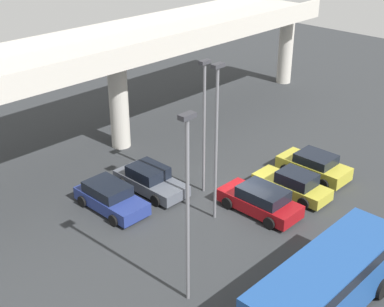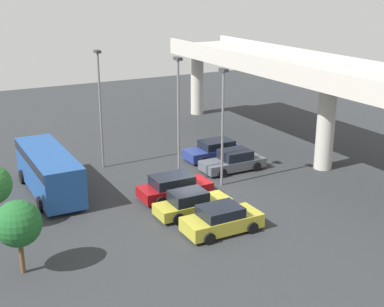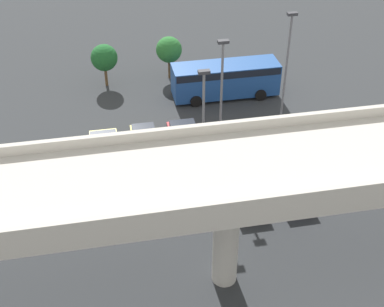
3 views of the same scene
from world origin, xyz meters
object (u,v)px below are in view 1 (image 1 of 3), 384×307
Objects in this scene: parked_car_3 at (293,184)px; shuttle_bus at (326,282)px; parked_car_0 at (110,197)px; parked_car_1 at (150,180)px; lamp_post_by_overpass at (188,199)px; parked_car_4 at (314,166)px; lamp_post_near_aisle at (216,133)px; lamp_post_mid_lot at (204,118)px; parked_car_2 at (260,200)px.

shuttle_bus reaches higher than parked_car_3.
parked_car_0 is 2.94m from parked_car_1.
parked_car_1 is at bearing 57.66° from lamp_post_by_overpass.
parked_car_3 is at bearing 52.22° from parked_car_0.
parked_car_4 is 12.52m from shuttle_bus.
parked_car_3 reaches higher than parked_car_0.
lamp_post_near_aisle is at bearing 73.53° from shuttle_bus.
lamp_post_mid_lot is 9.50m from lamp_post_by_overpass.
shuttle_bus is at bearing -56.15° from lamp_post_by_overpass.
lamp_post_by_overpass is (-5.69, -3.51, 0.02)m from lamp_post_near_aisle.
parked_car_4 is (8.32, -6.06, 0.02)m from parked_car_1.
parked_car_2 is 1.02× the size of parked_car_3.
shuttle_bus is 6.71m from lamp_post_by_overpass.
parked_car_4 is (2.85, 0.38, 0.03)m from parked_car_3.
lamp_post_near_aisle reaches higher than lamp_post_mid_lot.
parked_car_2 reaches higher than parked_car_0.
parked_car_0 is 8.40m from parked_car_2.
lamp_post_mid_lot reaches higher than shuttle_bus.
parked_car_2 is (5.57, -6.28, 0.02)m from parked_car_0.
parked_car_0 is 7.33m from lamp_post_near_aisle.
lamp_post_by_overpass is at bearing -15.39° from parked_car_0.
lamp_post_mid_lot is (-3.30, 4.11, 4.01)m from parked_car_3.
parked_car_0 is at bearing 94.07° from shuttle_bus.
parked_car_2 reaches higher than parked_car_1.
parked_car_4 is 0.51× the size of shuttle_bus.
lamp_post_by_overpass reaches higher than parked_car_2.
parked_car_2 reaches higher than parked_car_4.
parked_car_2 is 5.69m from parked_car_4.
parked_car_1 is at bearing 133.12° from lamp_post_mid_lot.
lamp_post_mid_lot is at bearing 58.72° from parked_car_4.
parked_car_3 is (2.83, -0.24, -0.04)m from parked_car_2.
parked_car_4 is at bearing -82.45° from parked_car_3.
lamp_post_mid_lot reaches higher than parked_car_2.
lamp_post_by_overpass is at bearing -148.33° from lamp_post_near_aisle.
parked_car_3 is at bearing 40.37° from parked_car_1.
lamp_post_by_overpass reaches higher than parked_car_0.
lamp_post_near_aisle is at bearing 56.28° from parked_car_2.
lamp_post_mid_lot reaches higher than parked_car_1.
parked_car_2 is 5.05m from lamp_post_near_aisle.
parked_car_1 is 5.11m from lamp_post_mid_lot.
parked_car_4 reaches higher than parked_car_0.
shuttle_bus is 1.08× the size of lamp_post_mid_lot.
parked_car_4 is 9.07m from lamp_post_near_aisle.
parked_car_3 is 6.62m from lamp_post_mid_lot.
lamp_post_near_aisle reaches higher than parked_car_4.
lamp_post_near_aisle is 1.00× the size of lamp_post_by_overpass.
lamp_post_mid_lot is (4.18, 10.76, 3.01)m from shuttle_bus.
parked_car_2 is at bearing 56.02° from shuttle_bus.
parked_car_0 is 0.52× the size of shuttle_bus.
parked_car_2 is at bearing -33.72° from lamp_post_near_aisle.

